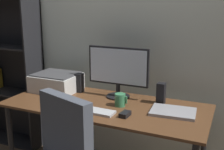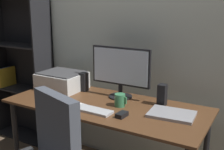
% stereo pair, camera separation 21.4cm
% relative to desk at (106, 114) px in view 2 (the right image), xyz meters
% --- Properties ---
extents(back_wall, '(6.40, 0.10, 2.60)m').
position_rel_desk_xyz_m(back_wall, '(0.00, 0.52, 0.64)').
color(back_wall, beige).
rests_on(back_wall, ground).
extents(desk, '(1.61, 0.69, 0.74)m').
position_rel_desk_xyz_m(desk, '(0.00, 0.00, 0.00)').
color(desk, '#56351E').
rests_on(desk, ground).
extents(monitor, '(0.53, 0.20, 0.43)m').
position_rel_desk_xyz_m(monitor, '(0.02, 0.20, 0.33)').
color(monitor, black).
rests_on(monitor, desk).
extents(keyboard, '(0.29, 0.12, 0.02)m').
position_rel_desk_xyz_m(keyboard, '(0.01, -0.18, 0.09)').
color(keyboard, '#B7BABC').
rests_on(keyboard, desk).
extents(mouse, '(0.06, 0.10, 0.03)m').
position_rel_desk_xyz_m(mouse, '(0.24, -0.17, 0.10)').
color(mouse, black).
rests_on(mouse, desk).
extents(coffee_mug, '(0.10, 0.08, 0.10)m').
position_rel_desk_xyz_m(coffee_mug, '(0.12, 0.01, 0.13)').
color(coffee_mug, '#387F51').
rests_on(coffee_mug, desk).
extents(laptop, '(0.34, 0.26, 0.02)m').
position_rel_desk_xyz_m(laptop, '(0.53, 0.03, 0.09)').
color(laptop, '#99999E').
rests_on(laptop, desk).
extents(speaker_left, '(0.06, 0.07, 0.17)m').
position_rel_desk_xyz_m(speaker_left, '(-0.35, 0.20, 0.17)').
color(speaker_left, black).
rests_on(speaker_left, desk).
extents(speaker_right, '(0.06, 0.07, 0.17)m').
position_rel_desk_xyz_m(speaker_right, '(0.40, 0.20, 0.17)').
color(speaker_right, black).
rests_on(speaker_right, desk).
extents(printer, '(0.40, 0.34, 0.16)m').
position_rel_desk_xyz_m(printer, '(-0.56, 0.15, 0.16)').
color(printer, silver).
rests_on(printer, desk).
extents(paper_sheet, '(0.25, 0.32, 0.00)m').
position_rel_desk_xyz_m(paper_sheet, '(-0.19, -0.23, 0.08)').
color(paper_sheet, white).
rests_on(paper_sheet, desk).
extents(bookshelf, '(0.75, 0.28, 1.65)m').
position_rel_desk_xyz_m(bookshelf, '(-1.33, 0.35, 0.16)').
color(bookshelf, black).
rests_on(bookshelf, ground).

